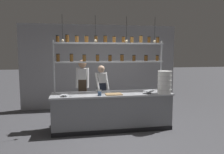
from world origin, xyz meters
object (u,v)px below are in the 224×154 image
spice_shelf_unit (109,54)px  chef_left (83,86)px  container_stack (165,82)px  cutting_board (114,94)px  prep_bowl_center_front (149,92)px  prep_bowl_near_left (99,91)px  chef_center (101,89)px  serving_cup_front (100,94)px  prep_bowl_center_back (64,96)px

spice_shelf_unit → chef_left: bearing=154.2°
spice_shelf_unit → container_stack: 1.60m
cutting_board → prep_bowl_center_front: bearing=-1.3°
spice_shelf_unit → chef_left: (-0.69, 0.33, -0.90)m
container_stack → prep_bowl_near_left: (-1.59, 0.53, -0.26)m
chef_left → cutting_board: size_ratio=4.36×
chef_center → serving_cup_front: size_ratio=16.76×
prep_bowl_center_front → prep_bowl_center_back: prep_bowl_center_front is taller
chef_left → cutting_board: (0.71, -0.85, -0.08)m
chef_center → serving_cup_front: 1.01m
prep_bowl_center_back → chef_left: bearing=62.0°
prep_bowl_near_left → prep_bowl_center_back: size_ratio=0.97×
chef_center → prep_bowl_center_front: size_ratio=5.97×
chef_center → serving_cup_front: bearing=-115.9°
spice_shelf_unit → prep_bowl_center_back: bearing=-154.8°
prep_bowl_center_front → cutting_board: bearing=178.7°
chef_left → prep_bowl_center_back: (-0.47, -0.88, -0.07)m
chef_left → prep_bowl_center_front: (1.61, -0.87, -0.06)m
prep_bowl_center_front → serving_cup_front: (-1.25, -0.05, 0.01)m
prep_bowl_near_left → prep_bowl_center_back: bearing=-152.0°
prep_bowl_center_back → serving_cup_front: 0.83m
cutting_board → chef_center: bearing=101.1°
spice_shelf_unit → prep_bowl_near_left: size_ratio=17.34×
chef_center → prep_bowl_center_back: (-1.00, -0.95, 0.04)m
cutting_board → prep_bowl_near_left: size_ratio=2.38×
prep_bowl_near_left → spice_shelf_unit: bearing=16.1°
prep_bowl_near_left → serving_cup_front: bearing=-94.5°
cutting_board → prep_bowl_center_front: prep_bowl_center_front is taller
chef_center → prep_bowl_center_front: (1.08, -0.95, 0.06)m
chef_left → prep_bowl_near_left: 0.58m
container_stack → cutting_board: size_ratio=1.42×
cutting_board → serving_cup_front: 0.36m
chef_center → cutting_board: size_ratio=3.95×
chef_left → prep_bowl_center_front: bearing=-21.0°
container_stack → cutting_board: bearing=175.9°
container_stack → prep_bowl_center_front: container_stack is taller
chef_left → prep_bowl_near_left: chef_left is taller
spice_shelf_unit → prep_bowl_center_front: (0.92, -0.54, -0.95)m
chef_left → prep_bowl_center_back: chef_left is taller
spice_shelf_unit → chef_center: spice_shelf_unit is taller
serving_cup_front → chef_left: bearing=111.4°
chef_center → cutting_board: 0.95m
prep_bowl_center_front → spice_shelf_unit: bearing=149.6°
spice_shelf_unit → prep_bowl_center_back: (-1.15, -0.54, -0.97)m
chef_left → serving_cup_front: bearing=-61.0°
chef_center → prep_bowl_near_left: 0.51m
cutting_board → prep_bowl_center_front: (0.89, -0.02, 0.02)m
prep_bowl_center_back → chef_center: bearing=43.7°
cutting_board → chef_left: bearing=130.0°
chef_center → serving_cup_front: (-0.17, -1.00, 0.07)m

